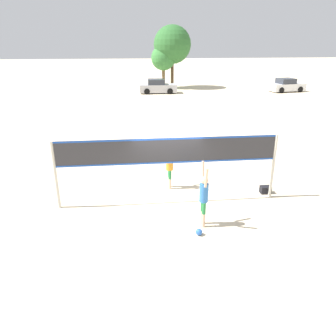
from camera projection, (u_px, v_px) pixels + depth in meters
name	position (u px, v px, depth m)	size (l,w,h in m)	color
ground_plane	(168.00, 202.00, 12.25)	(200.00, 200.00, 0.00)	beige
volleyball_net	(168.00, 156.00, 11.58)	(8.00, 0.10, 2.48)	beige
player_spiker	(204.00, 194.00, 10.31)	(0.28, 0.70, 2.13)	beige
player_blocker	(170.00, 165.00, 13.04)	(0.28, 0.68, 1.96)	beige
volleyball	(199.00, 232.00, 10.14)	(0.21, 0.21, 0.21)	blue
gear_bag	(266.00, 190.00, 12.91)	(0.41, 0.29, 0.29)	black
parked_car_near	(286.00, 86.00, 37.98)	(4.26, 2.44, 1.51)	silver
parked_car_mid	(158.00, 87.00, 36.93)	(4.20, 2.09, 1.54)	#B7B7BC
tree_left_cluster	(163.00, 58.00, 39.76)	(2.97, 2.97, 5.10)	brown
tree_right_cluster	(172.00, 45.00, 39.50)	(4.52, 4.52, 7.38)	#4C3823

